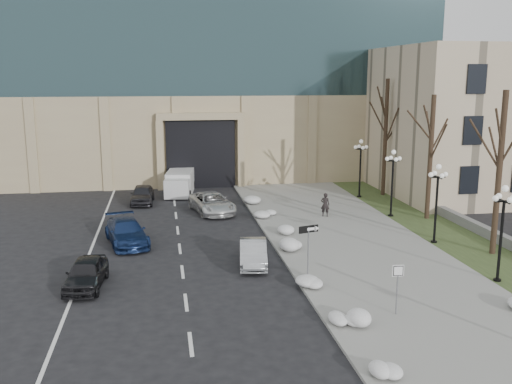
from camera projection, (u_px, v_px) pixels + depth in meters
ground at (378, 356)px, 20.12m from camera, size 160.00×160.00×0.00m
sidewalk at (347, 240)px, 34.20m from camera, size 9.00×40.00×0.12m
curb at (274, 243)px, 33.48m from camera, size 0.30×40.00×0.14m
grass_strip at (448, 235)px, 35.25m from camera, size 4.00×40.00×0.10m
stone_wall at (462, 221)px, 37.44m from camera, size 0.50×30.00×0.70m
classical_building at (503, 119)px, 49.49m from camera, size 22.00×18.12×12.00m
car_a at (86, 273)px, 26.56m from camera, size 1.97×4.15×1.37m
car_b at (253, 253)px, 29.69m from camera, size 1.90×4.11×1.30m
car_c at (126, 232)px, 33.40m from camera, size 3.11×5.34×1.45m
car_d at (212, 203)px, 41.02m from camera, size 3.40×5.58×1.45m
car_e at (142, 194)px, 44.08m from camera, size 1.87×4.25×1.42m
pedestrian at (325, 205)px, 39.50m from camera, size 0.70×0.58×1.65m
box_truck at (180, 183)px, 47.89m from camera, size 2.80×6.12×1.87m
one_way_sign at (312, 235)px, 26.73m from camera, size 1.07×0.41×2.86m
keep_sign at (398, 279)px, 23.07m from camera, size 0.48×0.08×2.23m
snow_clump_a at (380, 371)px, 18.52m from camera, size 1.10×1.60×0.36m
snow_clump_b at (349, 321)px, 22.28m from camera, size 1.10×1.60×0.36m
snow_clump_c at (313, 280)px, 26.72m from camera, size 1.10×1.60×0.36m
snow_clump_d at (292, 249)px, 31.61m from camera, size 1.10×1.60×0.36m
snow_clump_e at (279, 231)px, 35.17m from camera, size 1.10×1.60×0.36m
snow_clump_f at (266, 214)px, 39.67m from camera, size 1.10×1.60×0.36m
snow_clump_g at (251, 200)px, 43.97m from camera, size 1.10×1.60×0.36m
lamppost_a at (502, 221)px, 26.63m from camera, size 1.18×1.18×4.76m
lamppost_b at (437, 193)px, 32.92m from camera, size 1.18×1.18×4.76m
lamppost_c at (393, 174)px, 39.20m from camera, size 1.18×1.18×4.76m
lamppost_d at (360, 161)px, 45.48m from camera, size 1.18×1.18×4.76m
tree_near at (501, 150)px, 30.30m from camera, size 3.20×3.20×9.00m
tree_mid at (431, 140)px, 38.10m from camera, size 3.20×3.20×8.50m
tree_far at (386, 121)px, 45.70m from camera, size 3.20×3.20×9.50m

